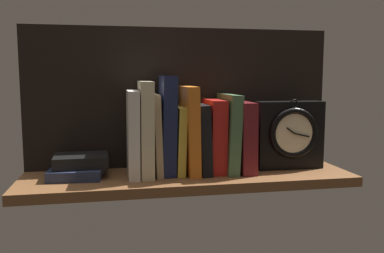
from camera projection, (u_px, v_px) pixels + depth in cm
name	position (u px, v px, depth cm)	size (l,w,h in cm)	color
ground_plane	(189.00, 179.00, 107.08)	(86.08, 23.51, 2.50)	brown
back_panel	(181.00, 98.00, 115.43)	(86.08, 1.20, 39.03)	black
book_white_catcher	(133.00, 133.00, 105.18)	(2.77, 16.44, 21.96)	silver
book_cream_twain	(146.00, 128.00, 105.66)	(3.26, 15.78, 24.29)	beige
book_tan_shortstories	(156.00, 134.00, 106.39)	(1.71, 12.91, 20.94)	tan
book_navy_bierce	(167.00, 125.00, 106.65)	(3.52, 12.24, 25.70)	#192147
book_yellow_seinlanguage	(179.00, 140.00, 107.73)	(2.08, 12.26, 17.52)	gold
book_orange_pandolfini	(189.00, 130.00, 107.93)	(2.87, 16.25, 22.96)	orange
book_black_skeptic	(201.00, 138.00, 108.80)	(2.74, 14.86, 18.24)	black
book_red_requiem	(214.00, 136.00, 109.43)	(4.05, 13.25, 19.37)	red
book_green_romantic	(228.00, 133.00, 110.07)	(3.00, 15.97, 20.78)	#476B44
book_maroon_dawkins	(241.00, 136.00, 110.90)	(3.92, 16.42, 18.79)	maroon
framed_clock	(290.00, 135.00, 112.69)	(18.70, 6.68, 19.43)	black
book_stack_side	(79.00, 166.00, 104.15)	(15.08, 14.36, 5.59)	#232D4C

